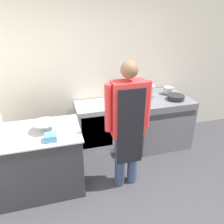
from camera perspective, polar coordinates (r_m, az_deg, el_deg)
wall_back at (r=3.85m, az=-4.58°, el=10.93°), size 8.00×0.05×2.70m
prep_counter at (r=3.18m, az=-18.20°, el=-11.90°), size 1.12×0.77×0.89m
stove at (r=4.10m, az=12.30°, el=-2.14°), size 0.95×0.80×0.92m
fridge_unit at (r=3.88m, az=-4.64°, el=-3.86°), size 0.61×0.56×0.83m
person_cook at (r=2.79m, az=4.15°, el=-2.44°), size 0.60×0.24×1.78m
mixing_bowl at (r=2.91m, az=-17.11°, el=-3.61°), size 0.31×0.31×0.12m
plastic_tub at (r=2.69m, az=-15.76°, el=-6.39°), size 0.14×0.14×0.08m
stock_pot at (r=3.90m, az=9.33°, el=5.78°), size 0.24×0.24×0.20m
saute_pan at (r=3.89m, az=16.39°, el=3.86°), size 0.29×0.29×0.06m
sauce_pot at (r=4.10m, az=14.45°, el=5.59°), size 0.17×0.17×0.11m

